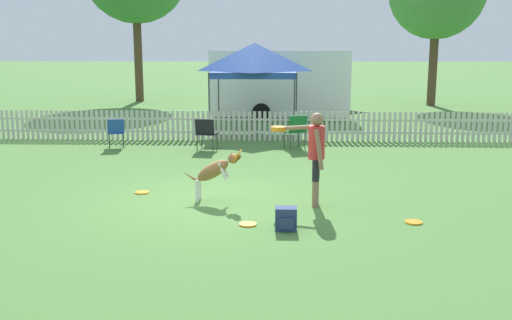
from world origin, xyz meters
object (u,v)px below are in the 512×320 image
object	(u,v)px
frisbee_midfield	(142,192)
equipment_trailer	(281,83)
frisbee_near_handler	(248,224)
backpack_on_grass	(286,219)
frisbee_near_dog	(413,222)
leaping_dog	(215,170)
folding_chair_center	(116,130)
folding_chair_green_right	(206,131)
handler_person	(313,148)
folding_chair_blue_left	(296,129)
canopy_tent_main	(255,60)

from	to	relation	value
frisbee_midfield	equipment_trailer	bearing A→B (deg)	77.90
frisbee_near_handler	backpack_on_grass	xyz separation A→B (m)	(0.58, -0.21, 0.16)
frisbee_near_dog	backpack_on_grass	size ratio (longest dim) A/B	0.78
leaping_dog	backpack_on_grass	distance (m)	2.05
frisbee_near_dog	equipment_trailer	world-z (taller)	equipment_trailer
frisbee_near_handler	frisbee_near_dog	world-z (taller)	same
backpack_on_grass	folding_chair_center	bearing A→B (deg)	123.14
folding_chair_green_right	frisbee_near_handler	bearing A→B (deg)	111.89
frisbee_near_handler	folding_chair_center	xyz separation A→B (m)	(-4.00, 6.81, 0.47)
handler_person	backpack_on_grass	bearing A→B (deg)	167.84
folding_chair_center	leaping_dog	bearing A→B (deg)	105.11
folding_chair_green_right	handler_person	bearing A→B (deg)	124.53
backpack_on_grass	folding_chair_blue_left	bearing A→B (deg)	87.41
frisbee_near_dog	frisbee_midfield	bearing A→B (deg)	160.31
folding_chair_center	folding_chair_green_right	bearing A→B (deg)	157.43
frisbee_midfield	folding_chair_green_right	world-z (taller)	folding_chair_green_right
frisbee_midfield	folding_chair_green_right	distance (m)	4.71
handler_person	folding_chair_blue_left	bearing A→B (deg)	7.65
handler_person	equipment_trailer	xyz separation A→B (m)	(-0.59, 12.68, 0.37)
folding_chair_blue_left	folding_chair_green_right	size ratio (longest dim) A/B	1.08
folding_chair_green_right	leaping_dog	bearing A→B (deg)	108.25
leaping_dog	backpack_on_grass	world-z (taller)	leaping_dog
handler_person	frisbee_near_dog	distance (m)	2.07
handler_person	frisbee_near_handler	xyz separation A→B (m)	(-1.05, -1.20, -1.00)
frisbee_midfield	folding_chair_blue_left	world-z (taller)	folding_chair_blue_left
frisbee_near_handler	handler_person	bearing A→B (deg)	48.88
canopy_tent_main	folding_chair_center	bearing A→B (deg)	-136.77
frisbee_midfield	folding_chair_blue_left	xyz separation A→B (m)	(3.01, 4.97, 0.54)
equipment_trailer	frisbee_midfield	bearing A→B (deg)	-99.14
folding_chair_center	folding_chair_green_right	xyz separation A→B (m)	(2.51, -0.27, 0.03)
handler_person	frisbee_near_handler	bearing A→B (deg)	145.02
handler_person	frisbee_midfield	bearing A→B (deg)	83.74
frisbee_near_dog	backpack_on_grass	xyz separation A→B (m)	(-1.99, -0.44, 0.16)
frisbee_near_handler	equipment_trailer	size ratio (longest dim) A/B	0.04
folding_chair_blue_left	equipment_trailer	size ratio (longest dim) A/B	0.15
frisbee_near_handler	backpack_on_grass	world-z (taller)	backpack_on_grass
folding_chair_blue_left	folding_chair_green_right	xyz separation A→B (m)	(-2.40, -0.32, -0.04)
frisbee_near_dog	leaping_dog	bearing A→B (deg)	160.40
frisbee_near_handler	folding_chair_blue_left	bearing A→B (deg)	82.51
handler_person	folding_chair_green_right	size ratio (longest dim) A/B	1.88
folding_chair_center	equipment_trailer	size ratio (longest dim) A/B	0.13
handler_person	folding_chair_center	bearing A→B (deg)	48.19
leaping_dog	equipment_trailer	distance (m)	12.59
backpack_on_grass	equipment_trailer	bearing A→B (deg)	90.48
frisbee_near_dog	frisbee_midfield	distance (m)	4.97
frisbee_near_handler	folding_chair_blue_left	distance (m)	6.95
frisbee_near_handler	frisbee_near_dog	distance (m)	2.58
backpack_on_grass	folding_chair_green_right	bearing A→B (deg)	107.11
folding_chair_blue_left	folding_chair_center	world-z (taller)	folding_chair_blue_left
frisbee_near_handler	folding_chair_blue_left	size ratio (longest dim) A/B	0.29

